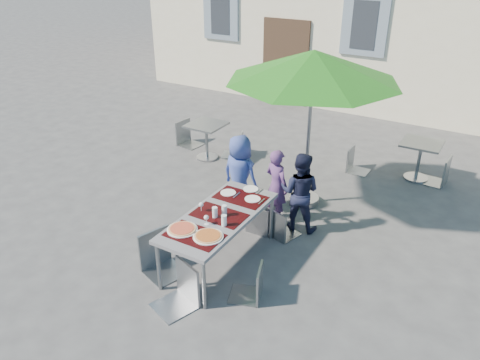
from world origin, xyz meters
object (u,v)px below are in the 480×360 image
Objects in this scene: chair_2 at (281,207)px; dining_table at (219,219)px; child_0 at (240,175)px; chair_0 at (228,194)px; chair_1 at (260,204)px; bg_chair_l_1 at (357,147)px; bg_chair_l_0 at (186,119)px; patio_umbrella at (313,67)px; chair_4 at (252,265)px; chair_5 at (179,263)px; chair_3 at (157,230)px; cafe_table_0 at (206,135)px; child_2 at (300,192)px; bg_chair_r_0 at (236,131)px; cafe_table_1 at (420,154)px; pizza_near_left at (182,229)px; child_1 at (277,186)px; pizza_near_right at (208,236)px; bg_chair_r_1 at (444,154)px.

dining_table is at bearing -113.95° from chair_2.
child_0 is 1.48× the size of chair_0.
chair_1 is 0.99× the size of bg_chair_l_1.
patio_umbrella is at bearing -18.06° from bg_chair_l_0.
child_0 reaches higher than bg_chair_l_1.
chair_4 is (1.20, -1.72, -0.16)m from child_0.
dining_table is 2.67m from patio_umbrella.
chair_3 is at bearing 148.89° from chair_5.
cafe_table_0 is at bearing 131.87° from chair_0.
child_2 reaches higher than bg_chair_r_0.
pizza_near_left is at bearing -113.31° from cafe_table_1.
child_1 is 0.45× the size of patio_umbrella.
chair_0 is 0.87m from chair_2.
chair_1 is (0.11, 0.94, -0.21)m from dining_table.
bg_chair_r_0 is (-1.06, 3.73, -0.10)m from chair_3.
pizza_near_right reaches higher than dining_table.
chair_2 reaches higher than pizza_near_left.
pizza_near_left is 0.38× the size of bg_chair_l_0.
bg_chair_r_0 is at bearing -49.50° from child_2.
child_2 is at bearing -114.39° from cafe_table_1.
chair_1 is 2.17m from patio_umbrella.
child_1 reaches higher than bg_chair_r_1.
bg_chair_r_1 is at bearing 16.00° from cafe_table_0.
pizza_near_right is 4.00m from cafe_table_0.
bg_chair_l_0 reaches higher than chair_1.
chair_1 is at bearing -36.55° from bg_chair_l_0.
chair_0 is 1.75m from chair_4.
chair_2 is 1.95m from chair_5.
pizza_near_left is 0.43m from chair_3.
cafe_table_0 is at bearing 120.09° from chair_5.
bg_chair_r_1 is at bearing 66.27° from pizza_near_right.
chair_0 is 3.04m from bg_chair_l_1.
child_1 is 1.40× the size of chair_4.
chair_4 is 0.88m from chair_5.
child_0 reaches higher than child_1.
chair_3 is 1.35m from chair_4.
patio_umbrella is 2.97m from cafe_table_1.
chair_4 is (1.16, -1.31, -0.03)m from chair_0.
chair_0 is 2.59m from bg_chair_r_0.
child_2 is 1.22× the size of chair_5.
chair_3 is 0.75m from chair_5.
chair_4 is 1.16× the size of cafe_table_1.
chair_1 reaches higher than pizza_near_right.
pizza_near_right is 0.31× the size of child_1.
child_1 is at bearing 87.36° from chair_5.
chair_4 is 0.86× the size of bg_chair_l_0.
dining_table is 0.82m from chair_3.
bg_chair_r_1 is at bearing -127.55° from child_0.
child_2 reaches higher than chair_5.
child_0 is 1.06× the size of child_2.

